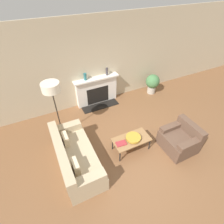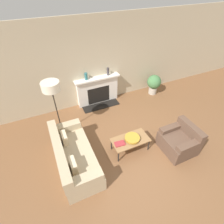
{
  "view_description": "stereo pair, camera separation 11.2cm",
  "coord_description": "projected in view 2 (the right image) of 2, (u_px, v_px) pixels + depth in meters",
  "views": [
    {
      "loc": [
        -1.97,
        -2.32,
        3.84
      ],
      "look_at": [
        -0.17,
        1.38,
        0.45
      ],
      "focal_mm": 28.0,
      "sensor_mm": 36.0,
      "label": 1
    },
    {
      "loc": [
        -1.87,
        -2.36,
        3.84
      ],
      "look_at": [
        -0.17,
        1.38,
        0.45
      ],
      "focal_mm": 28.0,
      "sensor_mm": 36.0,
      "label": 2
    }
  ],
  "objects": [
    {
      "name": "mantel_vase_center_left",
      "position": [
        108.0,
        71.0,
        5.92
      ],
      "size": [
        0.07,
        0.07,
        0.26
      ],
      "color": "#3D383D",
      "rests_on": "fireplace"
    },
    {
      "name": "couch",
      "position": [
        73.0,
        156.0,
        4.25
      ],
      "size": [
        0.85,
        1.9,
        0.8
      ],
      "rotation": [
        0.0,
        0.0,
        1.57
      ],
      "color": "tan",
      "rests_on": "ground_plane"
    },
    {
      "name": "mantel_vase_left",
      "position": [
        86.0,
        76.0,
        5.68
      ],
      "size": [
        0.1,
        0.1,
        0.23
      ],
      "color": "#28666B",
      "rests_on": "fireplace"
    },
    {
      "name": "coffee_table",
      "position": [
        130.0,
        140.0,
        4.57
      ],
      "size": [
        0.98,
        0.51,
        0.4
      ],
      "color": "olive",
      "rests_on": "ground_plane"
    },
    {
      "name": "bowl",
      "position": [
        132.0,
        138.0,
        4.53
      ],
      "size": [
        0.39,
        0.39,
        0.08
      ],
      "color": "#BC8E2D",
      "rests_on": "coffee_table"
    },
    {
      "name": "fireplace",
      "position": [
        98.0,
        91.0,
        6.19
      ],
      "size": [
        1.58,
        0.59,
        1.01
      ],
      "color": "silver",
      "rests_on": "ground_plane"
    },
    {
      "name": "floor_lamp",
      "position": [
        52.0,
        92.0,
        4.33
      ],
      "size": [
        0.46,
        0.46,
        1.75
      ],
      "color": "black",
      "rests_on": "ground_plane"
    },
    {
      "name": "book",
      "position": [
        120.0,
        144.0,
        4.43
      ],
      "size": [
        0.28,
        0.2,
        0.02
      ],
      "rotation": [
        0.0,
        0.0,
        -0.11
      ],
      "color": "#9E2D33",
      "rests_on": "coffee_table"
    },
    {
      "name": "wall_back",
      "position": [
        99.0,
        63.0,
        5.73
      ],
      "size": [
        18.0,
        0.06,
        2.9
      ],
      "color": "#BCAD8E",
      "rests_on": "ground_plane"
    },
    {
      "name": "potted_plant",
      "position": [
        154.0,
        83.0,
        6.67
      ],
      "size": [
        0.52,
        0.52,
        0.77
      ],
      "color": "#B2A899",
      "rests_on": "ground_plane"
    },
    {
      "name": "ground_plane",
      "position": [
        139.0,
        153.0,
        4.7
      ],
      "size": [
        18.0,
        18.0,
        0.0
      ],
      "primitive_type": "plane",
      "color": "brown"
    },
    {
      "name": "armchair_near",
      "position": [
        179.0,
        141.0,
        4.64
      ],
      "size": [
        0.81,
        0.86,
        0.75
      ],
      "rotation": [
        0.0,
        0.0,
        -1.57
      ],
      "color": "brown",
      "rests_on": "ground_plane"
    }
  ]
}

